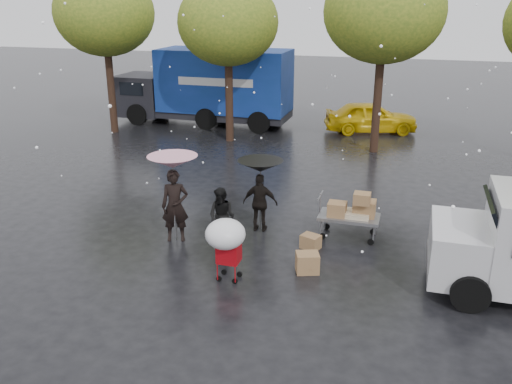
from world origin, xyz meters
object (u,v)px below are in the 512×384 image
(person_pink, at_px, (175,206))
(yellow_taxi, at_px, (371,117))
(blue_truck, at_px, (208,87))
(person_black, at_px, (260,203))
(shopping_cart, at_px, (226,237))
(vendor_cart, at_px, (353,211))

(person_pink, bearing_deg, yellow_taxi, 54.43)
(person_pink, bearing_deg, blue_truck, 87.47)
(person_black, relative_size, blue_truck, 0.19)
(person_pink, relative_size, person_black, 1.19)
(person_black, bearing_deg, blue_truck, -66.99)
(person_black, xyz_separation_m, blue_truck, (-5.86, 11.33, 0.99))
(person_pink, xyz_separation_m, person_black, (1.85, 1.17, -0.15))
(person_pink, distance_m, shopping_cart, 2.57)
(person_pink, xyz_separation_m, yellow_taxi, (3.54, 12.99, -0.23))
(vendor_cart, bearing_deg, shopping_cart, -126.22)
(vendor_cart, height_order, blue_truck, blue_truck)
(person_pink, distance_m, blue_truck, 13.15)
(blue_truck, xyz_separation_m, yellow_taxi, (7.55, 0.50, -1.07))
(yellow_taxi, bearing_deg, shopping_cart, 157.82)
(person_black, distance_m, vendor_cart, 2.35)
(person_black, distance_m, blue_truck, 12.79)
(shopping_cart, bearing_deg, vendor_cart, 53.78)
(shopping_cart, bearing_deg, person_pink, 139.01)
(blue_truck, bearing_deg, shopping_cart, -67.24)
(blue_truck, height_order, yellow_taxi, blue_truck)
(person_black, distance_m, shopping_cart, 2.86)
(vendor_cart, distance_m, yellow_taxi, 11.61)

